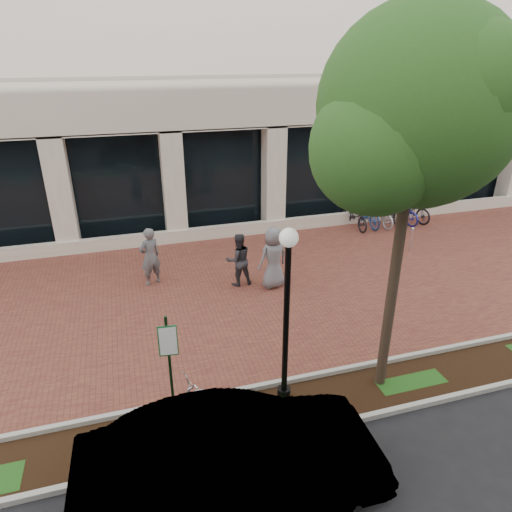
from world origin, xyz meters
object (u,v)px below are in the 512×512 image
object	(u,v)px
parking_sign	(170,364)
lamppost	(286,310)
street_tree	(418,120)
pedestrian_right	(273,258)
locked_bicycle	(170,407)
bollard	(411,239)
sedan_near_curb	(234,462)
pedestrian_left	(150,257)
bike_rack_cluster	(384,212)
pedestrian_mid	(238,260)

from	to	relation	value
parking_sign	lamppost	world-z (taller)	lamppost
street_tree	pedestrian_right	world-z (taller)	street_tree
parking_sign	street_tree	world-z (taller)	street_tree
parking_sign	locked_bicycle	distance (m)	1.27
bollard	sedan_near_curb	bearing A→B (deg)	-137.27
parking_sign	locked_bicycle	world-z (taller)	parking_sign
lamppost	pedestrian_left	xyz separation A→B (m)	(-2.22, 6.25, -1.28)
pedestrian_right	bollard	distance (m)	5.90
locked_bicycle	sedan_near_curb	distance (m)	2.12
pedestrian_left	sedan_near_curb	distance (m)	8.25
street_tree	bike_rack_cluster	size ratio (longest dim) A/B	2.12
bollard	street_tree	bearing A→B (deg)	-128.20
street_tree	locked_bicycle	size ratio (longest dim) A/B	4.43
pedestrian_left	bollard	xyz separation A→B (m)	(9.40, -0.13, -0.46)
lamppost	pedestrian_right	world-z (taller)	lamppost
pedestrian_right	bollard	size ratio (longest dim) A/B	2.07
pedestrian_left	parking_sign	bearing A→B (deg)	66.62
pedestrian_mid	pedestrian_right	bearing A→B (deg)	152.02
parking_sign	pedestrian_right	world-z (taller)	parking_sign
parking_sign	bollard	size ratio (longest dim) A/B	2.83
bollard	sedan_near_curb	size ratio (longest dim) A/B	0.19
lamppost	street_tree	size ratio (longest dim) A/B	0.51
pedestrian_right	sedan_near_curb	distance (m)	7.57
street_tree	bollard	distance (m)	9.45
lamppost	bollard	size ratio (longest dim) A/B	4.13
street_tree	pedestrian_left	world-z (taller)	street_tree
pedestrian_left	pedestrian_mid	xyz separation A→B (m)	(2.64, -0.85, -0.08)
bike_rack_cluster	sedan_near_curb	world-z (taller)	sedan_near_curb
pedestrian_left	locked_bicycle	bearing A→B (deg)	66.09
street_tree	locked_bicycle	distance (m)	7.06
lamppost	pedestrian_mid	bearing A→B (deg)	85.54
lamppost	pedestrian_left	world-z (taller)	lamppost
street_tree	pedestrian_left	bearing A→B (deg)	125.75
pedestrian_left	bollard	distance (m)	9.41
sedan_near_curb	pedestrian_right	bearing A→B (deg)	-21.45
lamppost	pedestrian_left	distance (m)	6.75
bollard	sedan_near_curb	distance (m)	11.94
parking_sign	pedestrian_left	size ratio (longest dim) A/B	1.42
parking_sign	pedestrian_right	xyz separation A→B (m)	(3.75, 5.30, -0.70)
pedestrian_mid	bike_rack_cluster	bearing A→B (deg)	-158.67
parking_sign	pedestrian_right	distance (m)	6.53
locked_bicycle	lamppost	bearing A→B (deg)	-108.67
locked_bicycle	pedestrian_mid	bearing A→B (deg)	-46.97
bollard	bike_rack_cluster	bearing A→B (deg)	78.74
pedestrian_mid	bike_rack_cluster	distance (m)	8.16
locked_bicycle	bollard	distance (m)	11.38
bike_rack_cluster	pedestrian_left	bearing A→B (deg)	-172.09
pedestrian_left	sedan_near_curb	xyz separation A→B (m)	(0.64, -8.22, -0.12)
pedestrian_mid	lamppost	bearing A→B (deg)	80.89
bike_rack_cluster	locked_bicycle	bearing A→B (deg)	-145.74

